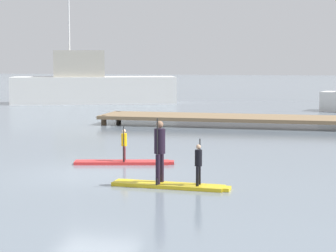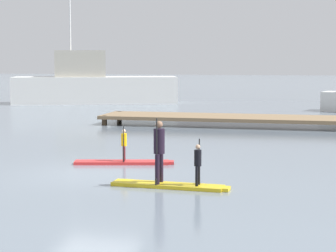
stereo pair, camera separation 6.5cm
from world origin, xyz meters
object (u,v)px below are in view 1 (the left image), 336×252
at_px(paddler_child_solo, 124,143).
at_px(paddler_adult, 160,147).
at_px(paddleboard_near, 124,162).
at_px(paddleboard_far, 171,186).
at_px(fishing_boat_white_large, 92,85).
at_px(paddler_child_front, 199,162).

relative_size(paddler_child_solo, paddler_adult, 0.66).
relative_size(paddleboard_near, paddler_adult, 1.85).
distance_m(paddler_child_solo, paddler_adult, 3.86).
height_order(paddleboard_far, paddler_adult, paddler_adult).
height_order(paddler_adult, fishing_boat_white_large, fishing_boat_white_large).
bearing_deg(paddler_adult, paddleboard_far, -2.03).
distance_m(paddleboard_near, paddler_child_solo, 0.64).
relative_size(paddleboard_near, paddler_child_solo, 2.79).
distance_m(paddler_child_solo, paddler_child_front, 4.52).
bearing_deg(paddleboard_near, paddleboard_far, -54.83).
bearing_deg(paddleboard_far, paddleboard_near, 125.17).
bearing_deg(paddler_child_front, paddler_adult, 177.83).
bearing_deg(paddler_child_front, fishing_boat_white_large, 114.95).
distance_m(paddleboard_near, paddleboard_far, 4.03).
xyz_separation_m(paddler_child_solo, paddleboard_far, (2.31, -3.28, -0.64)).
relative_size(paddleboard_near, fishing_boat_white_large, 0.25).
height_order(paddleboard_far, paddler_child_front, paddler_child_front).
distance_m(paddler_child_front, fishing_boat_white_large, 32.91).
xyz_separation_m(paddleboard_near, paddler_child_solo, (0.01, -0.01, 0.64)).
distance_m(paddleboard_far, fishing_boat_white_large, 32.58).
distance_m(paddler_adult, paddler_child_front, 1.13).
distance_m(paddleboard_near, fishing_boat_white_large, 28.65).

